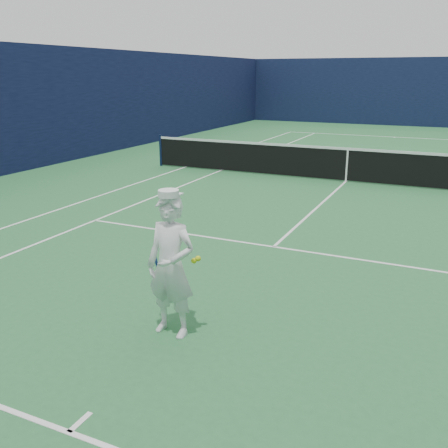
% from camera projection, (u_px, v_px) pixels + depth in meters
% --- Properties ---
extents(ground, '(80.00, 80.00, 0.00)m').
position_uv_depth(ground, '(346.00, 182.00, 14.77)').
color(ground, '#286937').
rests_on(ground, ground).
extents(court_markings, '(11.03, 23.83, 0.01)m').
position_uv_depth(court_markings, '(346.00, 182.00, 14.77)').
color(court_markings, white).
rests_on(court_markings, ground).
extents(windscreen_fence, '(20.12, 36.12, 4.00)m').
position_uv_depth(windscreen_fence, '(351.00, 113.00, 14.19)').
color(windscreen_fence, '#0E1534').
rests_on(windscreen_fence, ground).
extents(tennis_net, '(12.88, 0.09, 1.07)m').
position_uv_depth(tennis_net, '(347.00, 163.00, 14.61)').
color(tennis_net, '#141E4C').
rests_on(tennis_net, ground).
extents(tennis_player, '(0.76, 0.50, 1.81)m').
position_uv_depth(tennis_player, '(171.00, 266.00, 5.93)').
color(tennis_player, white).
rests_on(tennis_player, ground).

